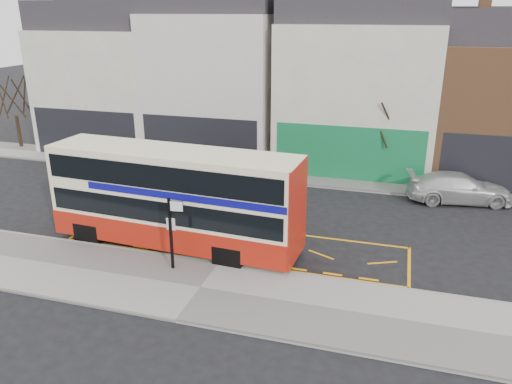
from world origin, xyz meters
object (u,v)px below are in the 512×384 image
(car_grey, at_px, (231,168))
(street_tree_right, at_px, (386,111))
(bus_stop_post, at_px, (172,227))
(double_decker_bus, at_px, (175,197))
(street_tree_left, at_px, (11,86))
(car_white, at_px, (459,188))
(car_silver, at_px, (119,165))

(car_grey, distance_m, street_tree_right, 9.19)
(street_tree_right, bearing_deg, bus_stop_post, -117.45)
(double_decker_bus, xyz_separation_m, car_grey, (-0.68, 8.70, -1.43))
(car_grey, height_order, street_tree_left, street_tree_left)
(car_grey, bearing_deg, car_white, -78.48)
(double_decker_bus, relative_size, street_tree_left, 1.64)
(car_silver, xyz_separation_m, car_grey, (6.54, 1.14, 0.05))
(bus_stop_post, distance_m, car_grey, 10.85)
(double_decker_bus, relative_size, street_tree_right, 1.76)
(street_tree_left, bearing_deg, car_grey, -8.50)
(bus_stop_post, distance_m, car_silver, 12.53)
(car_grey, relative_size, car_white, 0.87)
(car_white, height_order, street_tree_right, street_tree_right)
(car_grey, bearing_deg, car_silver, 111.15)
(double_decker_bus, distance_m, street_tree_left, 20.68)
(street_tree_right, bearing_deg, car_silver, -166.75)
(car_grey, relative_size, street_tree_right, 0.75)
(bus_stop_post, relative_size, car_grey, 0.62)
(car_grey, bearing_deg, bus_stop_post, -160.88)
(street_tree_right, bearing_deg, double_decker_bus, -124.41)
(car_white, distance_m, street_tree_right, 5.66)
(bus_stop_post, relative_size, street_tree_right, 0.47)
(double_decker_bus, relative_size, car_grey, 2.34)
(car_white, bearing_deg, street_tree_left, 75.17)
(car_silver, height_order, car_grey, car_grey)
(double_decker_bus, xyz_separation_m, street_tree_left, (-17.27, 11.18, 2.16))
(car_silver, xyz_separation_m, street_tree_right, (14.79, 3.48, 3.37))
(car_silver, distance_m, street_tree_left, 11.28)
(car_grey, bearing_deg, double_decker_bus, -164.23)
(bus_stop_post, bearing_deg, street_tree_right, 56.04)
(bus_stop_post, relative_size, street_tree_left, 0.44)
(car_white, distance_m, street_tree_left, 29.13)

